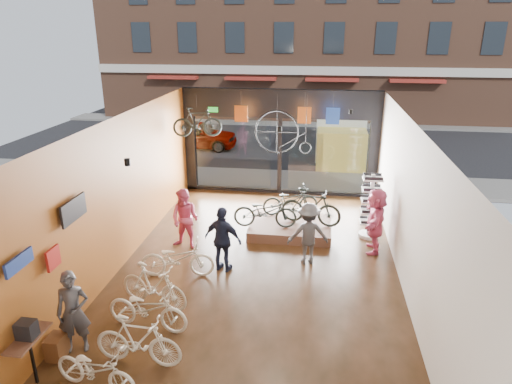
% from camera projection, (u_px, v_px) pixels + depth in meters
% --- Properties ---
extents(ground_plane, '(7.00, 12.00, 0.04)m').
position_uv_depth(ground_plane, '(257.00, 273.00, 11.49)').
color(ground_plane, black).
rests_on(ground_plane, ground).
extents(ceiling, '(7.00, 12.00, 0.04)m').
position_uv_depth(ceiling, '(257.00, 122.00, 10.18)').
color(ceiling, black).
rests_on(ceiling, ground).
extents(wall_left, '(0.04, 12.00, 3.80)m').
position_uv_depth(wall_left, '(117.00, 195.00, 11.30)').
color(wall_left, '#9D4A1E').
rests_on(wall_left, ground).
extents(wall_right, '(0.04, 12.00, 3.80)m').
position_uv_depth(wall_right, '(410.00, 210.00, 10.38)').
color(wall_right, beige).
rests_on(wall_right, ground).
extents(storefront, '(7.00, 0.26, 3.80)m').
position_uv_depth(storefront, '(280.00, 143.00, 16.42)').
color(storefront, black).
rests_on(storefront, ground).
extents(exit_sign, '(0.35, 0.06, 0.18)m').
position_uv_depth(exit_sign, '(213.00, 110.00, 16.23)').
color(exit_sign, '#198C26').
rests_on(exit_sign, storefront).
extents(street_road, '(30.00, 18.00, 0.02)m').
position_uv_depth(street_road, '(294.00, 138.00, 25.45)').
color(street_road, black).
rests_on(street_road, ground).
extents(sidewalk_near, '(30.00, 2.40, 0.12)m').
position_uv_depth(sidewalk_near, '(282.00, 180.00, 18.17)').
color(sidewalk_near, slate).
rests_on(sidewalk_near, ground).
extents(sidewalk_far, '(30.00, 2.00, 0.12)m').
position_uv_depth(sidewalk_far, '(298.00, 123.00, 29.15)').
color(sidewalk_far, slate).
rests_on(sidewalk_far, ground).
extents(opposite_building, '(26.00, 5.00, 14.00)m').
position_uv_depth(opposite_building, '(303.00, 7.00, 29.11)').
color(opposite_building, brown).
rests_on(opposite_building, ground).
extents(street_car, '(4.18, 1.68, 1.42)m').
position_uv_depth(street_car, '(195.00, 134.00, 23.04)').
color(street_car, gray).
rests_on(street_car, street_road).
extents(box_truck, '(2.14, 6.42, 2.53)m').
position_uv_depth(box_truck, '(340.00, 132.00, 20.99)').
color(box_truck, silver).
rests_on(box_truck, street_road).
extents(floor_bike_0, '(1.66, 0.87, 0.83)m').
position_uv_depth(floor_bike_0, '(95.00, 369.00, 7.65)').
color(floor_bike_0, beige).
rests_on(floor_bike_0, ground_plane).
extents(floor_bike_1, '(1.68, 0.56, 0.99)m').
position_uv_depth(floor_bike_1, '(138.00, 341.00, 8.22)').
color(floor_bike_1, beige).
rests_on(floor_bike_1, ground_plane).
extents(floor_bike_2, '(1.82, 0.85, 0.92)m').
position_uv_depth(floor_bike_2, '(147.00, 308.00, 9.22)').
color(floor_bike_2, beige).
rests_on(floor_bike_2, ground_plane).
extents(floor_bike_3, '(1.75, 0.94, 1.01)m').
position_uv_depth(floor_bike_3, '(154.00, 286.00, 9.95)').
color(floor_bike_3, beige).
rests_on(floor_bike_3, ground_plane).
extents(floor_bike_4, '(1.88, 0.88, 0.95)m').
position_uv_depth(floor_bike_4, '(177.00, 259.00, 11.17)').
color(floor_bike_4, beige).
rests_on(floor_bike_4, ground_plane).
extents(display_platform, '(2.40, 1.80, 0.30)m').
position_uv_depth(display_platform, '(290.00, 228.00, 13.68)').
color(display_platform, '#462A1D').
rests_on(display_platform, ground_plane).
extents(display_bike_left, '(1.87, 0.74, 0.96)m').
position_uv_depth(display_bike_left, '(265.00, 212.00, 13.21)').
color(display_bike_left, black).
rests_on(display_bike_left, display_platform).
extents(display_bike_mid, '(1.89, 0.94, 1.09)m').
position_uv_depth(display_bike_mid, '(311.00, 207.00, 13.38)').
color(display_bike_mid, black).
rests_on(display_bike_mid, display_platform).
extents(display_bike_right, '(1.84, 1.06, 0.91)m').
position_uv_depth(display_bike_right, '(290.00, 200.00, 14.14)').
color(display_bike_right, black).
rests_on(display_bike_right, display_platform).
extents(customer_0, '(0.70, 0.58, 1.65)m').
position_uv_depth(customer_0, '(73.00, 312.00, 8.48)').
color(customer_0, '#3F3F44').
rests_on(customer_0, ground_plane).
extents(customer_1, '(0.95, 0.81, 1.71)m').
position_uv_depth(customer_1, '(185.00, 219.00, 12.51)').
color(customer_1, '#CC4C72').
rests_on(customer_1, ground_plane).
extents(customer_2, '(1.08, 0.67, 1.71)m').
position_uv_depth(customer_2, '(223.00, 239.00, 11.32)').
color(customer_2, '#161C33').
rests_on(customer_2, ground_plane).
extents(customer_3, '(1.17, 0.82, 1.66)m').
position_uv_depth(customer_3, '(308.00, 234.00, 11.70)').
color(customer_3, '#3F3F44').
rests_on(customer_3, ground_plane).
extents(customer_5, '(0.72, 1.73, 1.81)m').
position_uv_depth(customer_5, '(375.00, 220.00, 12.31)').
color(customer_5, '#CC4C72').
rests_on(customer_5, ground_plane).
extents(sunglasses_rack, '(0.67, 0.60, 1.92)m').
position_uv_depth(sunglasses_rack, '(371.00, 206.00, 13.14)').
color(sunglasses_rack, white).
rests_on(sunglasses_rack, ground_plane).
extents(wall_merch, '(0.40, 2.40, 2.60)m').
position_uv_depth(wall_merch, '(46.00, 293.00, 8.22)').
color(wall_merch, navy).
rests_on(wall_merch, wall_left).
extents(penny_farthing, '(1.81, 0.06, 1.45)m').
position_uv_depth(penny_farthing, '(286.00, 134.00, 15.04)').
color(penny_farthing, black).
rests_on(penny_farthing, ceiling).
extents(hung_bike, '(1.64, 0.81, 0.95)m').
position_uv_depth(hung_bike, '(197.00, 122.00, 14.73)').
color(hung_bike, black).
rests_on(hung_bike, ceiling).
extents(jersey_left, '(0.45, 0.03, 0.55)m').
position_uv_depth(jersey_left, '(241.00, 114.00, 15.45)').
color(jersey_left, '#CC5919').
rests_on(jersey_left, ceiling).
extents(jersey_mid, '(0.45, 0.03, 0.55)m').
position_uv_depth(jersey_mid, '(304.00, 115.00, 15.17)').
color(jersey_mid, '#CC5919').
rests_on(jersey_mid, ceiling).
extents(jersey_right, '(0.45, 0.03, 0.55)m').
position_uv_depth(jersey_right, '(333.00, 116.00, 15.05)').
color(jersey_right, '#1E3F99').
rests_on(jersey_right, ceiling).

